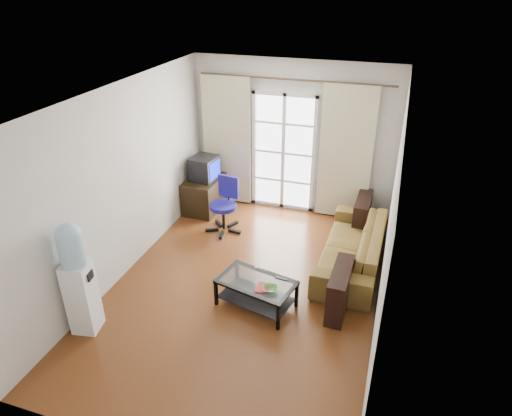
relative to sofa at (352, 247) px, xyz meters
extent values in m
plane|color=brown|center=(-1.34, -1.02, -0.31)|extent=(5.20, 5.20, 0.00)
plane|color=white|center=(-1.34, -1.02, 2.39)|extent=(5.20, 5.20, 0.00)
cube|color=beige|center=(-1.34, 1.58, 1.04)|extent=(3.60, 0.02, 2.70)
cube|color=beige|center=(-1.34, -3.62, 1.04)|extent=(3.60, 0.02, 2.70)
cube|color=beige|center=(-3.14, -1.02, 1.04)|extent=(0.02, 5.20, 2.70)
cube|color=beige|center=(0.46, -1.02, 1.04)|extent=(0.02, 5.20, 2.70)
cube|color=white|center=(-1.49, 1.54, 0.76)|extent=(1.01, 0.02, 2.04)
cube|color=white|center=(-1.49, 1.52, 0.76)|extent=(1.16, 0.06, 2.15)
cylinder|color=#4C3F2D|center=(-1.34, 1.48, 2.07)|extent=(3.30, 0.04, 0.04)
cube|color=beige|center=(-2.54, 1.46, 0.89)|extent=(0.90, 0.07, 2.35)
cube|color=beige|center=(-0.39, 1.46, 0.89)|extent=(0.90, 0.07, 2.35)
cube|color=gray|center=(-0.54, 1.48, 0.02)|extent=(0.64, 0.12, 0.64)
imported|color=brown|center=(0.00, 0.00, 0.00)|extent=(2.18, 0.93, 0.62)
cube|color=silver|center=(-1.07, -1.35, 0.09)|extent=(1.10, 0.78, 0.01)
cube|color=black|center=(-1.07, -1.35, -0.19)|extent=(1.02, 0.70, 0.01)
cube|color=black|center=(-1.58, -1.49, -0.11)|extent=(0.05, 0.05, 0.40)
cube|color=black|center=(-0.67, -1.70, -0.11)|extent=(0.05, 0.05, 0.40)
cube|color=black|center=(-1.47, -1.00, -0.11)|extent=(0.05, 0.05, 0.40)
cube|color=black|center=(-0.56, -1.21, -0.11)|extent=(0.05, 0.05, 0.40)
imported|color=#338E44|center=(-0.84, -1.49, 0.11)|extent=(0.28, 0.28, 0.05)
imported|color=#AF2B15|center=(-1.03, -1.48, 0.10)|extent=(0.17, 0.22, 0.02)
cube|color=black|center=(-0.77, -1.22, 0.10)|extent=(0.18, 0.07, 0.02)
cube|color=black|center=(-2.83, 0.98, -0.01)|extent=(0.57, 0.85, 0.61)
cube|color=black|center=(-2.81, 0.99, 0.51)|extent=(0.47, 0.50, 0.42)
cube|color=#0C19E5|center=(-2.59, 0.97, 0.51)|extent=(0.06, 0.37, 0.31)
cube|color=black|center=(-2.99, 1.01, 0.51)|extent=(0.16, 0.32, 0.28)
cylinder|color=black|center=(-2.20, 0.36, -0.08)|extent=(0.05, 0.05, 0.47)
cylinder|color=navy|center=(-2.20, 0.36, 0.15)|extent=(0.45, 0.45, 0.07)
cube|color=navy|center=(-2.18, 0.56, 0.43)|extent=(0.37, 0.10, 0.39)
cube|color=silver|center=(-2.94, -2.40, 0.17)|extent=(0.35, 0.35, 0.96)
cylinder|color=#8FC0DD|center=(-2.94, -2.40, 0.85)|extent=(0.29, 0.29, 0.39)
sphere|color=#8FC0DD|center=(-2.94, -2.40, 1.04)|extent=(0.29, 0.29, 0.29)
cube|color=black|center=(-2.79, -2.37, 0.50)|extent=(0.06, 0.13, 0.10)
camera|label=1|loc=(0.39, -5.90, 3.68)|focal=32.00mm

